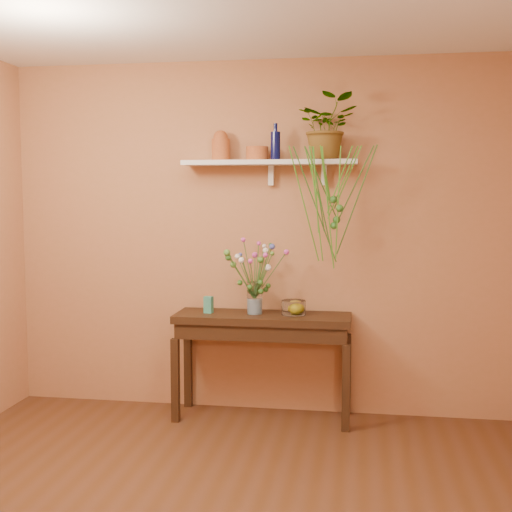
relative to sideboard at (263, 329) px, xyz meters
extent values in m
cube|color=#B5754E|center=(-0.02, 0.23, 0.67)|extent=(4.00, 0.04, 2.70)
cube|color=#331F0F|center=(0.00, 0.00, 0.09)|extent=(1.31, 0.42, 0.06)
cube|color=#331F0F|center=(0.00, 0.00, 0.00)|extent=(1.26, 0.39, 0.11)
cube|color=#331F0F|center=(-0.63, -0.18, -0.37)|extent=(0.06, 0.06, 0.63)
cube|color=#331F0F|center=(0.63, -0.18, -0.37)|extent=(0.06, 0.06, 0.63)
cube|color=#331F0F|center=(-0.63, 0.18, -0.37)|extent=(0.06, 0.06, 0.63)
cube|color=#331F0F|center=(0.63, 0.18, -0.37)|extent=(0.06, 0.06, 0.63)
cube|color=white|center=(0.03, 0.10, 1.24)|extent=(1.30, 0.24, 0.04)
cube|color=white|center=(0.03, 0.20, 1.15)|extent=(0.04, 0.05, 0.15)
cube|color=white|center=(0.43, 0.20, 1.15)|extent=(0.04, 0.05, 0.15)
cylinder|color=#BE5D23|center=(-0.34, 0.12, 1.34)|extent=(0.15, 0.15, 0.16)
sphere|color=#BE5D23|center=(-0.34, 0.12, 1.43)|extent=(0.11, 0.11, 0.11)
cylinder|color=#BE5D23|center=(-0.06, 0.10, 1.31)|extent=(0.21, 0.21, 0.10)
cylinder|color=#090C3C|center=(0.08, 0.07, 1.36)|extent=(0.09, 0.09, 0.21)
cylinder|color=#090C3C|center=(0.08, 0.07, 1.49)|extent=(0.04, 0.04, 0.06)
imported|color=#2F6621|center=(0.46, 0.07, 1.49)|extent=(0.44, 0.39, 0.47)
cylinder|color=#2F6621|center=(0.68, -0.13, 0.96)|extent=(0.28, 0.24, 0.77)
cylinder|color=#429324|center=(0.40, -0.11, 1.03)|extent=(0.04, 0.11, 0.61)
cylinder|color=#429324|center=(0.48, -0.08, 0.91)|extent=(0.09, 0.14, 0.87)
cylinder|color=#2F6621|center=(0.41, -0.08, 1.04)|extent=(0.09, 0.17, 0.60)
cylinder|color=#429324|center=(0.31, -0.10, 0.93)|extent=(0.20, 0.27, 0.83)
cylinder|color=#429324|center=(0.46, -0.13, 1.11)|extent=(0.06, 0.24, 0.46)
cylinder|color=#2F6621|center=(0.43, -0.08, 1.08)|extent=(0.23, 0.21, 0.52)
cylinder|color=#429324|center=(0.58, -0.07, 1.09)|extent=(0.22, 0.17, 0.51)
cylinder|color=#429324|center=(0.46, -0.02, 1.15)|extent=(0.08, 0.04, 0.38)
cylinder|color=#2F6621|center=(0.43, -0.05, 0.94)|extent=(0.18, 0.12, 0.80)
cylinder|color=#429324|center=(0.46, -0.05, 1.14)|extent=(0.07, 0.04, 0.39)
cylinder|color=#429324|center=(0.56, -0.11, 1.11)|extent=(0.18, 0.13, 0.47)
cylinder|color=#2F6621|center=(0.67, -0.08, 1.07)|extent=(0.26, 0.17, 0.55)
cylinder|color=#429324|center=(0.37, -0.08, 1.14)|extent=(0.11, 0.11, 0.40)
cylinder|color=#429324|center=(0.62, -0.09, 1.12)|extent=(0.20, 0.19, 0.44)
cylinder|color=#2F6621|center=(0.39, -0.08, 0.93)|extent=(0.31, 0.22, 0.83)
cylinder|color=#429324|center=(0.40, -0.12, 0.93)|extent=(0.09, 0.21, 0.82)
cylinder|color=#429324|center=(0.55, -0.12, 0.94)|extent=(0.04, 0.14, 0.79)
sphere|color=#2F6621|center=(0.54, -0.04, 0.82)|extent=(0.05, 0.05, 0.05)
sphere|color=#2F6621|center=(0.52, -0.07, 0.97)|extent=(0.05, 0.05, 0.05)
sphere|color=#2F6621|center=(0.52, -0.04, 0.78)|extent=(0.05, 0.05, 0.05)
sphere|color=#2F6621|center=(0.56, -0.11, 0.91)|extent=(0.05, 0.05, 0.05)
cylinder|color=white|center=(-0.06, 0.01, 0.23)|extent=(0.11, 0.11, 0.24)
cylinder|color=silver|center=(-0.06, 0.01, 0.17)|extent=(0.11, 0.11, 0.11)
cylinder|color=#386B28|center=(-0.06, -0.09, 0.38)|extent=(0.01, 0.20, 0.30)
sphere|color=#E046BE|center=(-0.06, -0.19, 0.53)|extent=(0.04, 0.04, 0.04)
cylinder|color=#386B28|center=(-0.01, -0.10, 0.41)|extent=(0.11, 0.23, 0.35)
sphere|color=#E046BE|center=(0.05, -0.21, 0.58)|extent=(0.04, 0.04, 0.04)
cylinder|color=#386B28|center=(0.01, -0.06, 0.43)|extent=(0.15, 0.15, 0.40)
sphere|color=#4653B1|center=(0.09, -0.13, 0.63)|extent=(0.04, 0.04, 0.04)
cylinder|color=#386B28|center=(-0.01, -0.02, 0.35)|extent=(0.11, 0.06, 0.24)
sphere|color=white|center=(0.05, -0.05, 0.47)|extent=(0.05, 0.05, 0.05)
cylinder|color=#386B28|center=(0.01, -0.02, 0.41)|extent=(0.14, 0.06, 0.34)
sphere|color=#699941|center=(0.08, -0.04, 0.57)|extent=(0.03, 0.03, 0.03)
cylinder|color=#386B28|center=(-0.02, 0.02, 0.41)|extent=(0.09, 0.03, 0.36)
sphere|color=white|center=(0.02, 0.03, 0.59)|extent=(0.04, 0.04, 0.04)
cylinder|color=#386B28|center=(0.06, 0.02, 0.41)|extent=(0.24, 0.02, 0.35)
sphere|color=#E046BE|center=(0.17, 0.03, 0.58)|extent=(0.04, 0.04, 0.04)
cylinder|color=#386B28|center=(-0.01, 0.05, 0.43)|extent=(0.11, 0.09, 0.39)
sphere|color=#2F6621|center=(0.05, 0.10, 0.63)|extent=(0.03, 0.03, 0.03)
cylinder|color=#386B28|center=(-0.04, 0.03, 0.38)|extent=(0.04, 0.05, 0.28)
sphere|color=#699941|center=(-0.03, 0.05, 0.52)|extent=(0.05, 0.05, 0.05)
cylinder|color=#386B28|center=(-0.04, 0.09, 0.42)|extent=(0.05, 0.16, 0.38)
sphere|color=white|center=(-0.01, 0.16, 0.61)|extent=(0.03, 0.03, 0.03)
cylinder|color=#386B28|center=(-0.06, 0.08, 0.43)|extent=(0.01, 0.15, 0.40)
sphere|color=#E046BE|center=(-0.05, 0.16, 0.63)|extent=(0.03, 0.03, 0.03)
cylinder|color=#386B28|center=(-0.07, 0.08, 0.39)|extent=(0.03, 0.14, 0.31)
sphere|color=#E046BE|center=(-0.08, 0.15, 0.54)|extent=(0.05, 0.05, 0.05)
cylinder|color=#386B28|center=(-0.13, 0.09, 0.39)|extent=(0.13, 0.17, 0.31)
sphere|color=#4653B1|center=(-0.20, 0.17, 0.54)|extent=(0.03, 0.03, 0.03)
cylinder|color=#386B28|center=(-0.11, 0.03, 0.38)|extent=(0.11, 0.05, 0.28)
sphere|color=white|center=(-0.17, 0.06, 0.52)|extent=(0.03, 0.03, 0.03)
cylinder|color=#386B28|center=(-0.15, 0.03, 0.36)|extent=(0.18, 0.05, 0.25)
sphere|color=#699941|center=(-0.23, 0.05, 0.48)|extent=(0.05, 0.05, 0.05)
cylinder|color=#386B28|center=(-0.13, 0.01, 0.39)|extent=(0.14, 0.02, 0.31)
sphere|color=white|center=(-0.19, 0.02, 0.54)|extent=(0.04, 0.04, 0.04)
cylinder|color=#386B28|center=(-0.10, -0.01, 0.45)|extent=(0.08, 0.05, 0.44)
sphere|color=#E046BE|center=(-0.14, -0.03, 0.67)|extent=(0.04, 0.04, 0.04)
cylinder|color=#386B28|center=(-0.15, -0.06, 0.39)|extent=(0.17, 0.16, 0.32)
sphere|color=#2F6621|center=(-0.23, -0.14, 0.55)|extent=(0.05, 0.05, 0.05)
cylinder|color=#386B28|center=(-0.15, -0.07, 0.41)|extent=(0.18, 0.17, 0.36)
sphere|color=#699941|center=(-0.24, -0.15, 0.59)|extent=(0.05, 0.05, 0.05)
cylinder|color=#386B28|center=(-0.10, -0.06, 0.38)|extent=(0.08, 0.15, 0.30)
sphere|color=white|center=(-0.14, -0.14, 0.53)|extent=(0.04, 0.04, 0.04)
sphere|color=#2F6621|center=(-0.08, -0.09, 0.33)|extent=(0.04, 0.04, 0.04)
sphere|color=#2F6621|center=(0.03, 0.07, 0.32)|extent=(0.04, 0.04, 0.04)
sphere|color=#2F6621|center=(0.01, 0.09, 0.29)|extent=(0.04, 0.04, 0.04)
sphere|color=#2F6621|center=(-0.16, -0.06, 0.36)|extent=(0.04, 0.04, 0.04)
sphere|color=#2F6621|center=(0.00, -0.07, 0.30)|extent=(0.04, 0.04, 0.04)
sphere|color=#2F6621|center=(0.00, -0.10, 0.37)|extent=(0.04, 0.04, 0.04)
cylinder|color=white|center=(0.23, 0.01, 0.17)|extent=(0.18, 0.18, 0.11)
cylinder|color=white|center=(0.23, 0.01, 0.12)|extent=(0.18, 0.18, 0.01)
sphere|color=yellow|center=(0.24, 0.02, 0.16)|extent=(0.08, 0.08, 0.08)
cube|color=teal|center=(-0.41, -0.01, 0.18)|extent=(0.07, 0.06, 0.13)
camera|label=1|loc=(0.73, -4.85, 1.01)|focal=46.84mm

